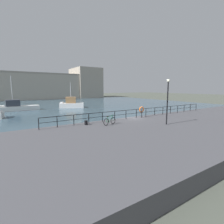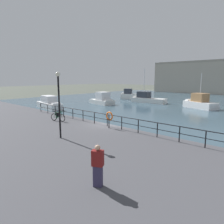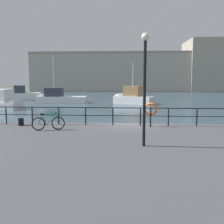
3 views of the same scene
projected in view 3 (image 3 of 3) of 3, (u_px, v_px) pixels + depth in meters
The scene contains 13 objects.
ground_plane at pixel (131, 140), 16.65m from camera, with size 240.00×240.00×0.00m, color #4C5147.
water_basin at pixel (130, 100), 46.53m from camera, with size 80.00×60.00×0.01m, color #385160.
quay_promenade at pixel (132, 166), 10.16m from camera, with size 56.00×13.00×1.06m, color #47474C.
harbor_building at pixel (149, 72), 77.87m from camera, with size 56.15×15.47×14.32m.
moored_harbor_tender at pixel (24, 95), 44.71m from camera, with size 5.47×3.56×2.58m.
moored_green_narrowboat at pixel (133, 97), 39.23m from camera, with size 6.17×4.50×6.07m.
moored_small_launch at pixel (0, 102), 32.92m from camera, with size 5.89×3.39×2.45m.
moored_cabin_cruiser at pixel (59, 97), 40.97m from camera, with size 7.67×2.49×7.22m.
quay_railing at pixel (155, 113), 15.59m from camera, with size 24.72×0.07×1.08m.
parked_bicycle at pixel (48, 123), 14.33m from camera, with size 1.72×0.53×0.98m.
mooring_bollard at pixel (21, 122), 15.71m from camera, with size 0.32×0.32×0.44m, color black.
life_ring_stand at pixel (151, 110), 15.25m from camera, with size 0.75×0.16×1.40m.
quay_lamp_post at pixel (145, 75), 10.66m from camera, with size 0.32×0.32×4.60m.
Camera 3 is at (-0.11, -16.33, 3.91)m, focal length 42.39 mm.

